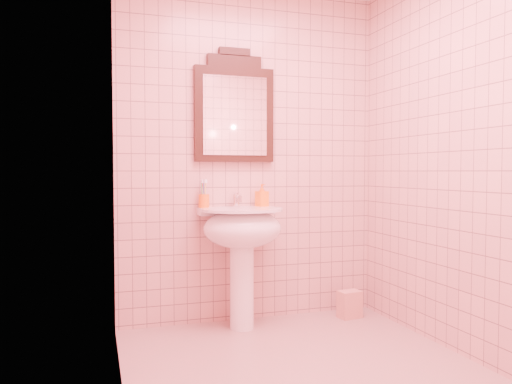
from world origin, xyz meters
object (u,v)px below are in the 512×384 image
object	(u,v)px
pedestal_sink	(242,237)
mirror	(234,110)
toothbrush_cup	(204,201)
soap_dispenser	(262,195)
towel	(350,304)

from	to	relation	value
pedestal_sink	mirror	xyz separation A→B (m)	(0.00, 0.20, 0.92)
pedestal_sink	toothbrush_cup	distance (m)	0.38
soap_dispenser	towel	distance (m)	1.08
mirror	towel	distance (m)	1.72
soap_dispenser	pedestal_sink	bearing A→B (deg)	-160.95
pedestal_sink	towel	world-z (taller)	pedestal_sink
soap_dispenser	towel	bearing A→B (deg)	-27.20
towel	mirror	bearing A→B (deg)	167.38
pedestal_sink	toothbrush_cup	xyz separation A→B (m)	(-0.24, 0.16, 0.25)
pedestal_sink	mirror	bearing A→B (deg)	90.00
pedestal_sink	soap_dispenser	size ratio (longest dim) A/B	5.10
toothbrush_cup	towel	bearing A→B (deg)	-8.01
toothbrush_cup	soap_dispenser	size ratio (longest dim) A/B	1.06
mirror	toothbrush_cup	distance (m)	0.71
pedestal_sink	mirror	distance (m)	0.94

